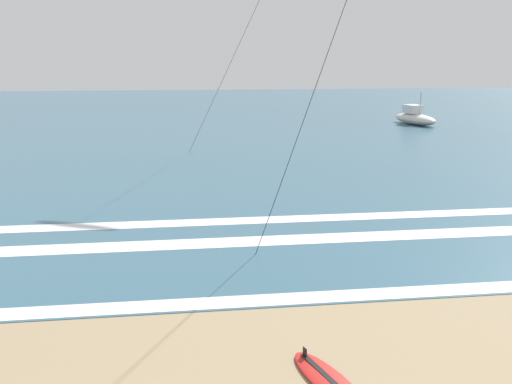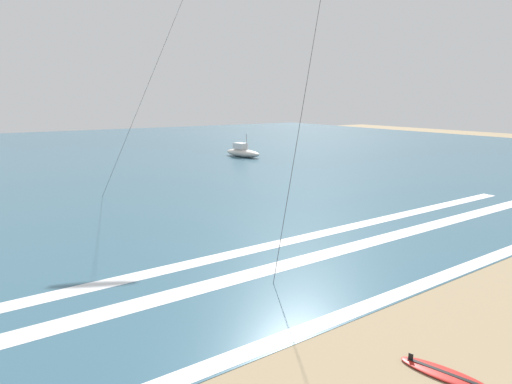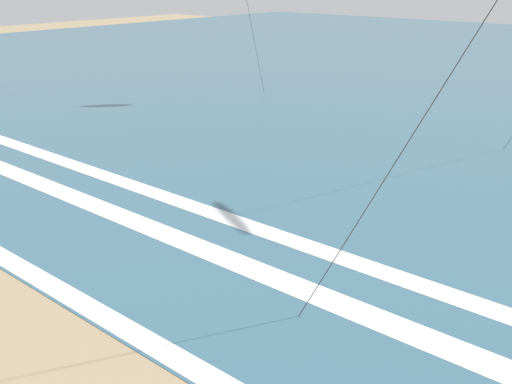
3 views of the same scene
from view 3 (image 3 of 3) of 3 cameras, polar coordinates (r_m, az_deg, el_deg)
name	(u,v)px [view 3 (image 3 of 3)]	position (r m, az deg, el deg)	size (l,w,h in m)	color
wave_foam_mid_break	(354,310)	(15.37, 9.16, -10.84)	(43.77, 0.92, 0.01)	white
wave_foam_outer_break	(309,247)	(18.44, 5.01, -5.12)	(46.49, 0.82, 0.01)	white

